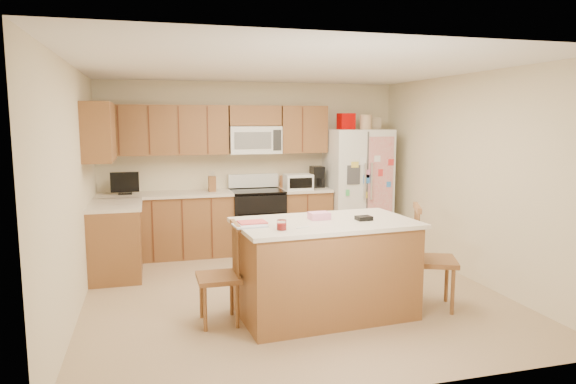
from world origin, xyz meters
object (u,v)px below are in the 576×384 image
object	(u,v)px
stove	(257,220)
windsor_chair_left	(221,276)
island	(325,268)
windsor_chair_back	(308,254)
windsor_chair_right	(431,260)
refrigerator	(357,187)

from	to	relation	value
stove	windsor_chair_left	distance (m)	2.76
island	windsor_chair_back	xyz separation A→B (m)	(0.05, 0.72, -0.04)
stove	windsor_chair_left	size ratio (longest dim) A/B	1.16
stove	windsor_chair_right	bearing A→B (deg)	-65.33
stove	refrigerator	world-z (taller)	refrigerator
refrigerator	windsor_chair_left	bearing A→B (deg)	-134.05
refrigerator	windsor_chair_right	world-z (taller)	refrigerator
stove	refrigerator	size ratio (longest dim) A/B	0.55
windsor_chair_left	island	bearing A→B (deg)	-3.08
windsor_chair_back	windsor_chair_right	xyz separation A→B (m)	(1.08, -0.81, 0.07)
windsor_chair_left	windsor_chair_right	size ratio (longest dim) A/B	0.91
island	refrigerator	bearing A→B (deg)	61.13
island	stove	bearing A→B (deg)	92.94
windsor_chair_left	windsor_chair_back	distance (m)	1.26
island	windsor_chair_right	xyz separation A→B (m)	(1.13, -0.10, 0.03)
windsor_chair_left	windsor_chair_back	bearing A→B (deg)	31.49
windsor_chair_back	windsor_chair_right	size ratio (longest dim) A/B	0.86
refrigerator	windsor_chair_left	distance (m)	3.57
stove	windsor_chair_right	distance (m)	3.04
stove	island	bearing A→B (deg)	-87.06
refrigerator	windsor_chair_right	xyz separation A→B (m)	(-0.30, -2.70, -0.41)
windsor_chair_back	refrigerator	bearing A→B (deg)	53.71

